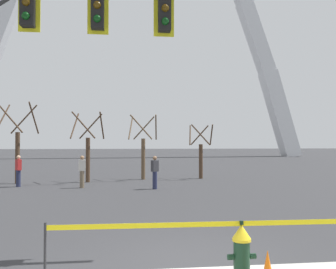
# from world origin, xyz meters

# --- Properties ---
(ground_plane) EXTENTS (240.00, 240.00, 0.00)m
(ground_plane) POSITION_xyz_m (0.00, 0.00, 0.00)
(ground_plane) COLOR #333335
(fire_hydrant) EXTENTS (0.46, 0.48, 0.99)m
(fire_hydrant) POSITION_xyz_m (0.69, -0.94, 0.47)
(fire_hydrant) COLOR black
(fire_hydrant) RESTS_ON ground
(caution_tape_barrier) EXTENTS (6.15, 0.17, 1.02)m
(caution_tape_barrier) POSITION_xyz_m (0.69, -0.92, 0.71)
(caution_tape_barrier) COLOR #232326
(caution_tape_barrier) RESTS_ON ground
(traffic_signal_gantry) EXTENTS (7.82, 0.44, 6.00)m
(traffic_signal_gantry) POSITION_xyz_m (-3.56, 0.98, 4.40)
(traffic_signal_gantry) COLOR #232326
(traffic_signal_gantry) RESTS_ON ground
(monument_arch) EXTENTS (53.39, 2.46, 48.25)m
(monument_arch) POSITION_xyz_m (-0.00, 48.84, 21.17)
(monument_arch) COLOR silver
(monument_arch) RESTS_ON ground
(tree_far_left) EXTENTS (2.03, 2.04, 4.41)m
(tree_far_left) POSITION_xyz_m (-7.03, 13.91, 1.96)
(tree_far_left) COLOR #473323
(tree_far_left) RESTS_ON ground
(tree_left_mid) EXTENTS (1.82, 1.84, 3.95)m
(tree_left_mid) POSITION_xyz_m (-3.28, 14.15, 1.75)
(tree_left_mid) COLOR #473323
(tree_left_mid) RESTS_ON ground
(tree_center_left) EXTENTS (1.80, 1.81, 3.90)m
(tree_center_left) POSITION_xyz_m (-0.10, 15.30, 1.73)
(tree_center_left) COLOR brown
(tree_center_left) RESTS_ON ground
(tree_center_right) EXTENTS (1.56, 1.57, 3.36)m
(tree_center_right) POSITION_xyz_m (3.49, 15.43, 1.49)
(tree_center_right) COLOR #473323
(tree_center_right) RESTS_ON ground
(pedestrian_walking_left) EXTENTS (0.37, 0.25, 1.59)m
(pedestrian_walking_left) POSITION_xyz_m (-3.29, 11.60, 0.82)
(pedestrian_walking_left) COLOR brown
(pedestrian_walking_left) RESTS_ON ground
(pedestrian_standing_center) EXTENTS (0.39, 0.36, 1.59)m
(pedestrian_standing_center) POSITION_xyz_m (0.24, 10.73, 0.82)
(pedestrian_standing_center) COLOR #232847
(pedestrian_standing_center) RESTS_ON ground
(pedestrian_walking_right) EXTENTS (0.36, 0.39, 1.59)m
(pedestrian_walking_right) POSITION_xyz_m (-6.55, 12.42, 0.82)
(pedestrian_walking_right) COLOR #232847
(pedestrian_walking_right) RESTS_ON ground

